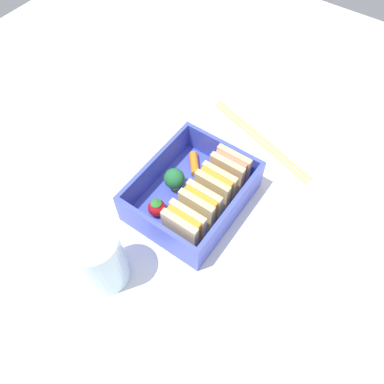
{
  "coord_description": "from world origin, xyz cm",
  "views": [
    {
      "loc": [
        23.36,
        16.5,
        46.3
      ],
      "look_at": [
        0.0,
        0.0,
        2.7
      ],
      "focal_mm": 35.0,
      "sensor_mm": 36.0,
      "label": 1
    }
  ],
  "objects_px": {
    "carrot_stick_far_left": "(194,164)",
    "strawberry_far_left": "(157,207)",
    "drinking_glass": "(100,259)",
    "sandwich_center": "(200,206)",
    "chopstick_pair": "(260,138)",
    "sandwich_center_right": "(184,226)",
    "sandwich_center_left": "(215,187)",
    "sandwich_left": "(230,170)",
    "broccoli_floret": "(173,180)"
  },
  "relations": [
    {
      "from": "sandwich_center_left",
      "to": "chopstick_pair",
      "type": "distance_m",
      "value": 0.15
    },
    {
      "from": "sandwich_left",
      "to": "carrot_stick_far_left",
      "type": "bearing_deg",
      "value": -82.96
    },
    {
      "from": "chopstick_pair",
      "to": "strawberry_far_left",
      "type": "bearing_deg",
      "value": -12.57
    },
    {
      "from": "carrot_stick_far_left",
      "to": "sandwich_center",
      "type": "bearing_deg",
      "value": 40.01
    },
    {
      "from": "carrot_stick_far_left",
      "to": "drinking_glass",
      "type": "relative_size",
      "value": 0.39
    },
    {
      "from": "sandwich_left",
      "to": "chopstick_pair",
      "type": "xyz_separation_m",
      "value": [
        -0.11,
        -0.0,
        -0.04
      ]
    },
    {
      "from": "carrot_stick_far_left",
      "to": "broccoli_floret",
      "type": "distance_m",
      "value": 0.05
    },
    {
      "from": "broccoli_floret",
      "to": "carrot_stick_far_left",
      "type": "bearing_deg",
      "value": 179.25
    },
    {
      "from": "sandwich_center_left",
      "to": "sandwich_center_right",
      "type": "height_order",
      "value": "same"
    },
    {
      "from": "broccoli_floret",
      "to": "drinking_glass",
      "type": "height_order",
      "value": "drinking_glass"
    },
    {
      "from": "sandwich_center_right",
      "to": "carrot_stick_far_left",
      "type": "height_order",
      "value": "sandwich_center_right"
    },
    {
      "from": "sandwich_left",
      "to": "sandwich_center_left",
      "type": "xyz_separation_m",
      "value": [
        0.04,
        0.0,
        0.0
      ]
    },
    {
      "from": "sandwich_center",
      "to": "sandwich_center_right",
      "type": "bearing_deg",
      "value": 0.0
    },
    {
      "from": "sandwich_center_left",
      "to": "chopstick_pair",
      "type": "bearing_deg",
      "value": -178.04
    },
    {
      "from": "carrot_stick_far_left",
      "to": "strawberry_far_left",
      "type": "distance_m",
      "value": 0.1
    },
    {
      "from": "strawberry_far_left",
      "to": "drinking_glass",
      "type": "xyz_separation_m",
      "value": [
        0.1,
        -0.0,
        0.02
      ]
    },
    {
      "from": "sandwich_center_right",
      "to": "strawberry_far_left",
      "type": "relative_size",
      "value": 1.77
    },
    {
      "from": "chopstick_pair",
      "to": "sandwich_center_left",
      "type": "bearing_deg",
      "value": 1.96
    },
    {
      "from": "carrot_stick_far_left",
      "to": "chopstick_pair",
      "type": "xyz_separation_m",
      "value": [
        -0.11,
        0.05,
        -0.01
      ]
    },
    {
      "from": "sandwich_center_left",
      "to": "drinking_glass",
      "type": "xyz_separation_m",
      "value": [
        0.17,
        -0.05,
        0.01
      ]
    },
    {
      "from": "broccoli_floret",
      "to": "sandwich_left",
      "type": "bearing_deg",
      "value": 135.44
    },
    {
      "from": "sandwich_center",
      "to": "drinking_glass",
      "type": "height_order",
      "value": "drinking_glass"
    },
    {
      "from": "strawberry_far_left",
      "to": "sandwich_center_left",
      "type": "bearing_deg",
      "value": 141.95
    },
    {
      "from": "sandwich_center",
      "to": "strawberry_far_left",
      "type": "xyz_separation_m",
      "value": [
        0.03,
        -0.05,
        -0.01
      ]
    },
    {
      "from": "sandwich_center_right",
      "to": "chopstick_pair",
      "type": "bearing_deg",
      "value": -178.7
    },
    {
      "from": "sandwich_center",
      "to": "chopstick_pair",
      "type": "xyz_separation_m",
      "value": [
        -0.18,
        -0.0,
        -0.04
      ]
    },
    {
      "from": "sandwich_center_left",
      "to": "chopstick_pair",
      "type": "relative_size",
      "value": 0.26
    },
    {
      "from": "drinking_glass",
      "to": "sandwich_left",
      "type": "bearing_deg",
      "value": 165.88
    },
    {
      "from": "sandwich_left",
      "to": "strawberry_far_left",
      "type": "height_order",
      "value": "sandwich_left"
    },
    {
      "from": "sandwich_center",
      "to": "sandwich_center_right",
      "type": "relative_size",
      "value": 1.0
    },
    {
      "from": "broccoli_floret",
      "to": "drinking_glass",
      "type": "bearing_deg",
      "value": 1.7
    },
    {
      "from": "sandwich_left",
      "to": "broccoli_floret",
      "type": "height_order",
      "value": "sandwich_left"
    },
    {
      "from": "carrot_stick_far_left",
      "to": "drinking_glass",
      "type": "xyz_separation_m",
      "value": [
        0.2,
        0.0,
        0.03
      ]
    },
    {
      "from": "carrot_stick_far_left",
      "to": "strawberry_far_left",
      "type": "xyz_separation_m",
      "value": [
        0.1,
        0.0,
        0.01
      ]
    },
    {
      "from": "sandwich_center_left",
      "to": "sandwich_left",
      "type": "bearing_deg",
      "value": 180.0
    },
    {
      "from": "strawberry_far_left",
      "to": "chopstick_pair",
      "type": "height_order",
      "value": "strawberry_far_left"
    },
    {
      "from": "sandwich_center_left",
      "to": "carrot_stick_far_left",
      "type": "bearing_deg",
      "value": -118.1
    },
    {
      "from": "sandwich_center_left",
      "to": "strawberry_far_left",
      "type": "relative_size",
      "value": 1.77
    },
    {
      "from": "sandwich_center_left",
      "to": "drinking_glass",
      "type": "distance_m",
      "value": 0.18
    },
    {
      "from": "sandwich_center",
      "to": "chopstick_pair",
      "type": "bearing_deg",
      "value": -178.44
    },
    {
      "from": "sandwich_center_right",
      "to": "sandwich_center_left",
      "type": "bearing_deg",
      "value": 180.0
    },
    {
      "from": "sandwich_left",
      "to": "broccoli_floret",
      "type": "relative_size",
      "value": 1.43
    },
    {
      "from": "sandwich_center_right",
      "to": "drinking_glass",
      "type": "relative_size",
      "value": 0.56
    },
    {
      "from": "sandwich_left",
      "to": "chopstick_pair",
      "type": "bearing_deg",
      "value": -177.36
    },
    {
      "from": "sandwich_center",
      "to": "carrot_stick_far_left",
      "type": "xyz_separation_m",
      "value": [
        -0.07,
        -0.06,
        -0.02
      ]
    },
    {
      "from": "sandwich_center",
      "to": "chopstick_pair",
      "type": "distance_m",
      "value": 0.18
    },
    {
      "from": "sandwich_center",
      "to": "carrot_stick_far_left",
      "type": "relative_size",
      "value": 1.42
    },
    {
      "from": "sandwich_center_right",
      "to": "strawberry_far_left",
      "type": "distance_m",
      "value": 0.05
    },
    {
      "from": "sandwich_center_left",
      "to": "carrot_stick_far_left",
      "type": "distance_m",
      "value": 0.07
    },
    {
      "from": "sandwich_left",
      "to": "sandwich_center_right",
      "type": "height_order",
      "value": "same"
    }
  ]
}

